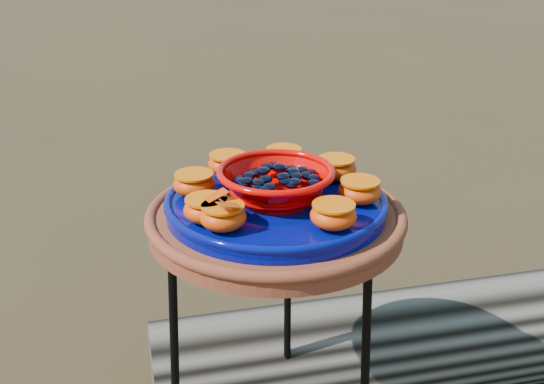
# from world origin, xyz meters

# --- Properties ---
(plant_stand) EXTENTS (0.44, 0.44, 0.70)m
(plant_stand) POSITION_xyz_m (0.00, 0.00, 0.35)
(plant_stand) COLOR black
(plant_stand) RESTS_ON ground
(terracotta_saucer) EXTENTS (0.46, 0.46, 0.04)m
(terracotta_saucer) POSITION_xyz_m (0.00, 0.00, 0.72)
(terracotta_saucer) COLOR #5D2314
(terracotta_saucer) RESTS_ON plant_stand
(cobalt_plate) EXTENTS (0.39, 0.39, 0.03)m
(cobalt_plate) POSITION_xyz_m (0.00, 0.00, 0.75)
(cobalt_plate) COLOR #051137
(cobalt_plate) RESTS_ON terracotta_saucer
(red_bowl) EXTENTS (0.20, 0.20, 0.05)m
(red_bowl) POSITION_xyz_m (0.00, 0.00, 0.79)
(red_bowl) COLOR #CD0200
(red_bowl) RESTS_ON cobalt_plate
(glass_gems) EXTENTS (0.15, 0.15, 0.03)m
(glass_gems) POSITION_xyz_m (0.00, 0.00, 0.83)
(glass_gems) COLOR black
(glass_gems) RESTS_ON red_bowl
(orange_half_0) EXTENTS (0.08, 0.08, 0.04)m
(orange_half_0) POSITION_xyz_m (-0.07, -0.13, 0.78)
(orange_half_0) COLOR #AB1707
(orange_half_0) RESTS_ON cobalt_plate
(orange_half_1) EXTENTS (0.08, 0.08, 0.04)m
(orange_half_1) POSITION_xyz_m (0.11, -0.10, 0.78)
(orange_half_1) COLOR #AB1707
(orange_half_1) RESTS_ON cobalt_plate
(orange_half_2) EXTENTS (0.08, 0.08, 0.04)m
(orange_half_2) POSITION_xyz_m (0.15, 0.00, 0.78)
(orange_half_2) COLOR #AB1707
(orange_half_2) RESTS_ON cobalt_plate
(orange_half_3) EXTENTS (0.08, 0.08, 0.04)m
(orange_half_3) POSITION_xyz_m (0.10, 0.11, 0.78)
(orange_half_3) COLOR #AB1707
(orange_half_3) RESTS_ON cobalt_plate
(orange_half_4) EXTENTS (0.08, 0.08, 0.04)m
(orange_half_4) POSITION_xyz_m (-0.00, 0.15, 0.78)
(orange_half_4) COLOR #AB1707
(orange_half_4) RESTS_ON cobalt_plate
(orange_half_5) EXTENTS (0.08, 0.08, 0.04)m
(orange_half_5) POSITION_xyz_m (-0.11, 0.10, 0.78)
(orange_half_5) COLOR #AB1707
(orange_half_5) RESTS_ON cobalt_plate
(orange_half_6) EXTENTS (0.08, 0.08, 0.04)m
(orange_half_6) POSITION_xyz_m (-0.15, -0.00, 0.78)
(orange_half_6) COLOR #AB1707
(orange_half_6) RESTS_ON cobalt_plate
(orange_half_7) EXTENTS (0.08, 0.08, 0.04)m
(orange_half_7) POSITION_xyz_m (-0.10, -0.11, 0.78)
(orange_half_7) COLOR #AB1707
(orange_half_7) RESTS_ON cobalt_plate
(butterfly) EXTENTS (0.10, 0.09, 0.01)m
(butterfly) POSITION_xyz_m (-0.07, -0.13, 0.81)
(butterfly) COLOR #BF3500
(butterfly) RESTS_ON orange_half_0
(driftwood_log) EXTENTS (1.69, 1.01, 0.31)m
(driftwood_log) POSITION_xyz_m (0.44, 0.50, 0.15)
(driftwood_log) COLOR black
(driftwood_log) RESTS_ON ground
(foliage_back) EXTENTS (0.29, 0.29, 0.14)m
(foliage_back) POSITION_xyz_m (-0.26, 0.44, 0.07)
(foliage_back) COLOR #124217
(foliage_back) RESTS_ON ground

